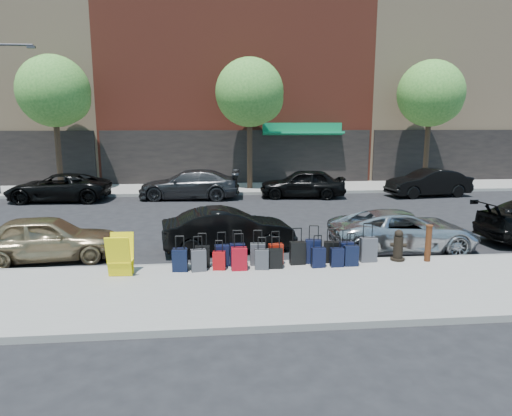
{
  "coord_description": "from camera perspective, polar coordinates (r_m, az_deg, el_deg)",
  "views": [
    {
      "loc": [
        -1.7,
        -16.47,
        3.95
      ],
      "look_at": [
        -0.23,
        -1.5,
        1.08
      ],
      "focal_mm": 32.0,
      "sensor_mm": 36.0,
      "label": 1
    }
  ],
  "objects": [
    {
      "name": "display_rack",
      "position": [
        11.89,
        -16.6,
        -5.7
      ],
      "size": [
        0.61,
        0.67,
        1.04
      ],
      "rotation": [
        0.0,
        0.0,
        -0.05
      ],
      "color": "yellow",
      "rests_on": "sidewalk_near"
    },
    {
      "name": "suitcase_front_1",
      "position": [
        12.17,
        -6.7,
        -6.04
      ],
      "size": [
        0.38,
        0.22,
        0.91
      ],
      "rotation": [
        0.0,
        0.0,
        -0.03
      ],
      "color": "black",
      "rests_on": "sidewalk_near"
    },
    {
      "name": "building_center",
      "position": [
        35.02,
        -2.95,
        20.71
      ],
      "size": [
        17.0,
        12.85,
        20.0
      ],
      "color": "maroon",
      "rests_on": "ground"
    },
    {
      "name": "curb_far",
      "position": [
        24.82,
        -1.63,
        1.82
      ],
      "size": [
        60.0,
        0.08,
        0.15
      ],
      "primitive_type": "cube",
      "color": "gray",
      "rests_on": "ground"
    },
    {
      "name": "tree_right",
      "position": [
        29.01,
        21.22,
        12.98
      ],
      "size": [
        3.8,
        3.8,
        7.27
      ],
      "color": "black",
      "rests_on": "sidewalk_far"
    },
    {
      "name": "suitcase_front_0",
      "position": [
        12.2,
        -9.45,
        -6.18
      ],
      "size": [
        0.36,
        0.21,
        0.85
      ],
      "rotation": [
        0.0,
        0.0,
        0.04
      ],
      "color": "black",
      "rests_on": "sidewalk_near"
    },
    {
      "name": "tree_left",
      "position": [
        27.26,
        -23.67,
        13.0
      ],
      "size": [
        3.8,
        3.8,
        7.27
      ],
      "color": "black",
      "rests_on": "sidewalk_far"
    },
    {
      "name": "suitcase_back_1",
      "position": [
        11.87,
        -7.21,
        -6.5
      ],
      "size": [
        0.41,
        0.28,
        0.91
      ],
      "rotation": [
        0.0,
        0.0,
        0.16
      ],
      "color": "#3F3F44",
      "rests_on": "sidewalk_near"
    },
    {
      "name": "suitcase_front_6",
      "position": [
        12.37,
        5.21,
        -5.62
      ],
      "size": [
        0.43,
        0.25,
        0.99
      ],
      "rotation": [
        0.0,
        0.0,
        0.06
      ],
      "color": "black",
      "rests_on": "sidewalk_near"
    },
    {
      "name": "suitcase_front_9",
      "position": [
        12.72,
        11.26,
        -5.45
      ],
      "size": [
        0.39,
        0.24,
        0.91
      ],
      "rotation": [
        0.0,
        0.0,
        0.09
      ],
      "color": "black",
      "rests_on": "sidewalk_near"
    },
    {
      "name": "sidewalk_far",
      "position": [
        26.81,
        -1.93,
        2.49
      ],
      "size": [
        60.0,
        4.0,
        0.15
      ],
      "primitive_type": "cube",
      "color": "gray",
      "rests_on": "ground"
    },
    {
      "name": "suitcase_back_9",
      "position": [
        12.47,
        11.79,
        -5.85
      ],
      "size": [
        0.37,
        0.22,
        0.88
      ],
      "rotation": [
        0.0,
        0.0,
        -0.01
      ],
      "color": "black",
      "rests_on": "sidewalk_near"
    },
    {
      "name": "building_right",
      "position": [
        39.07,
        22.45,
        17.43
      ],
      "size": [
        15.0,
        12.12,
        18.0
      ],
      "color": "tan",
      "rests_on": "ground"
    },
    {
      "name": "bollard",
      "position": [
        13.38,
        20.73,
        -4.07
      ],
      "size": [
        0.19,
        0.19,
        1.02
      ],
      "color": "#38190C",
      "rests_on": "sidewalk_near"
    },
    {
      "name": "car_far_0",
      "position": [
        24.8,
        -23.48,
        2.36
      ],
      "size": [
        5.07,
        2.49,
        1.39
      ],
      "primitive_type": "imported",
      "rotation": [
        0.0,
        0.0,
        -1.61
      ],
      "color": "black",
      "rests_on": "ground"
    },
    {
      "name": "suitcase_back_7",
      "position": [
        12.2,
        7.76,
        -6.12
      ],
      "size": [
        0.38,
        0.25,
        0.86
      ],
      "rotation": [
        0.0,
        0.0,
        0.12
      ],
      "color": "black",
      "rests_on": "sidewalk_near"
    },
    {
      "name": "building_left",
      "position": [
        37.52,
        -29.17,
        15.66
      ],
      "size": [
        15.0,
        12.12,
        16.0
      ],
      "color": "tan",
      "rests_on": "ground"
    },
    {
      "name": "car_near_2",
      "position": [
        14.8,
        17.89,
        -2.7
      ],
      "size": [
        4.58,
        2.25,
        1.25
      ],
      "primitive_type": "imported",
      "rotation": [
        0.0,
        0.0,
        1.53
      ],
      "color": "#B7BABF",
      "rests_on": "ground"
    },
    {
      "name": "tree_center",
      "position": [
        26.12,
        -0.49,
        14.01
      ],
      "size": [
        3.8,
        3.8,
        7.27
      ],
      "color": "black",
      "rests_on": "sidewalk_far"
    },
    {
      "name": "car_near_0",
      "position": [
        14.36,
        -24.7,
        -3.44
      ],
      "size": [
        4.04,
        2.01,
        1.32
      ],
      "primitive_type": "imported",
      "rotation": [
        0.0,
        0.0,
        1.69
      ],
      "color": "#917C59",
      "rests_on": "ground"
    },
    {
      "name": "suitcase_back_3",
      "position": [
        11.86,
        -2.12,
        -6.36
      ],
      "size": [
        0.41,
        0.24,
        0.96
      ],
      "rotation": [
        0.0,
        0.0,
        0.01
      ],
      "color": "maroon",
      "rests_on": "sidewalk_near"
    },
    {
      "name": "suitcase_back_5",
      "position": [
        12.02,
        2.49,
        -6.31
      ],
      "size": [
        0.36,
        0.22,
        0.84
      ],
      "rotation": [
        0.0,
        0.0,
        -0.05
      ],
      "color": "black",
      "rests_on": "sidewalk_near"
    },
    {
      "name": "fire_hydrant",
      "position": [
        13.24,
        17.35,
        -4.58
      ],
      "size": [
        0.44,
        0.39,
        0.87
      ],
      "rotation": [
        0.0,
        0.0,
        -0.35
      ],
      "color": "black",
      "rests_on": "sidewalk_near"
    },
    {
      "name": "sidewalk_near",
      "position": [
        10.83,
        3.85,
        -10.17
      ],
      "size": [
        60.0,
        4.0,
        0.15
      ],
      "primitive_type": "cube",
      "color": "gray",
      "rests_on": "ground"
    },
    {
      "name": "curb_near",
      "position": [
        12.72,
        2.35,
        -6.94
      ],
      "size": [
        60.0,
        0.08,
        0.15
      ],
      "primitive_type": "cube",
      "color": "gray",
      "rests_on": "ground"
    },
    {
      "name": "ground",
      "position": [
        17.02,
        0.26,
        -2.61
      ],
      "size": [
        120.0,
        120.0,
        0.0
      ],
      "primitive_type": "plane",
      "color": "black",
      "rests_on": "ground"
    },
    {
      "name": "car_far_3",
      "position": [
        25.92,
        20.73,
        2.96
      ],
      "size": [
        4.56,
        2.04,
        1.45
      ],
      "primitive_type": "imported",
      "rotation": [
        0.0,
        0.0,
        -1.45
      ],
      "color": "black",
      "rests_on": "ground"
    },
    {
      "name": "suitcase_front_5",
      "position": [
        12.32,
        2.49,
        -5.78
      ],
      "size": [
        0.4,
        0.25,
        0.91
      ],
      "rotation": [
        0.0,
        0.0,
        0.13
      ],
      "color": "maroon",
      "rests_on": "sidewalk_near"
    },
    {
      "name": "car_far_2",
      "position": [
        23.97,
        5.84,
        3.08
      ],
      "size": [
        4.62,
        2.36,
        1.51
      ],
      "primitive_type": "imported",
      "rotation": [
        0.0,
        0.0,
        -1.71
      ],
      "color": "black",
      "rests_on": "ground"
    },
    {
      "name": "suitcase_front_4",
      "position": [
        12.26,
        0.22,
        -5.79
      ],
      "size": [
        0.41,
        0.25,
        0.95
      ],
      "rotation": [
        0.0,
        0.0,
        -0.09
      ],
      "color": "#3F3F44",
      "rests_on": "sidewalk_near"
    },
    {
      "name": "suitcase_front_8",
      "position": [
        12.64,
        9.37,
        -5.44
      ],
      "size": [
        0.42,
        0.28,
        0.94
      ],
      "rotation": [
        0.0,
        0.0,
        -0.17
      ],
      "color": "black",
      "rests_on": "sidewalk_near"
    },
    {
      "name": "suitcase_back_8",
      "position": [
        12.32,
        10.08,
        -6.08
      ],
      "size": [
        0.35,
        0.21,
        0.81
      ],
      "rotation": [
        0.0,
        0.0,
        0.04
      ],
      "color": "black",
      "rests_on": "sidewalk_near"
    },
    {
      "name": "suitcase_front_7",
      "position": [
        12.51,
        7.19,
        -5.4
      ],
      "size": [
        0.47,
        0.32,
        1.04
      ],
      "rotation": [
        0.0,
        0.0,
        -0.2
      ],
      "color": "black",
      "rests_on": "sidewalk_near"
    },
    {
      "name": "suitcase_front_3",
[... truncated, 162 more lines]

